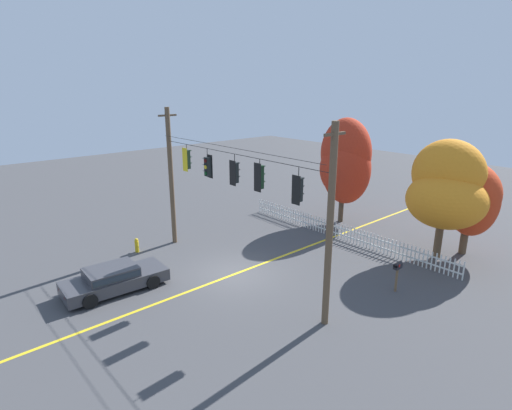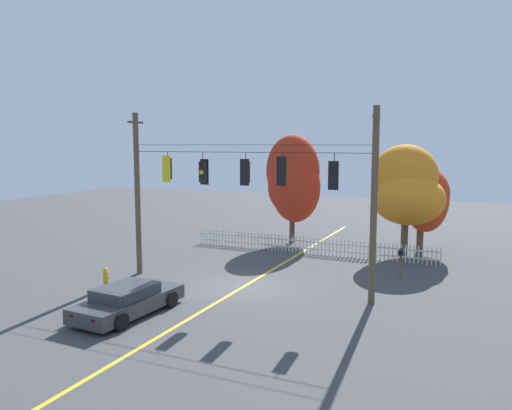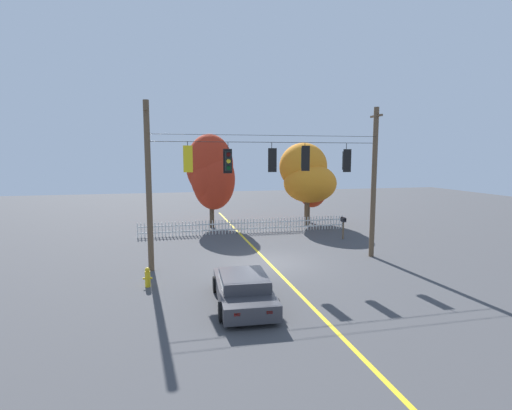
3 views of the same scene
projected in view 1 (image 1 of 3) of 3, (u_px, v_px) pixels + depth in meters
The scene contains 15 objects.
ground at pixel (235, 274), 20.35m from camera, with size 80.00×80.00×0.00m, color #424244.
lane_centerline_stripe at pixel (235, 274), 20.35m from camera, with size 0.16×36.00×0.01m, color gold.
signal_support_span at pixel (233, 196), 19.20m from camera, with size 11.74×1.10×7.88m.
traffic_signal_eastbound_side at pixel (187, 159), 21.68m from camera, with size 0.43×0.38×1.42m.
traffic_signal_northbound_primary at pixel (208, 167), 20.36m from camera, with size 0.43×0.38×1.50m.
traffic_signal_southbound_primary at pixel (235, 173), 18.77m from camera, with size 0.43×0.38×1.45m.
traffic_signal_westbound_side at pixel (260, 177), 17.51m from camera, with size 0.43×0.38×1.41m.
traffic_signal_northbound_secondary at pixel (298, 189), 15.92m from camera, with size 0.43×0.38×1.49m.
white_picket_fence at pixel (340, 231), 24.83m from camera, with size 14.66×0.06×0.99m.
autumn_maple_near_fence at pixel (345, 163), 27.08m from camera, with size 3.64×3.17×7.01m.
autumn_maple_mid at pixel (448, 188), 21.35m from camera, with size 4.23×4.13×6.38m.
autumn_oak_far_east at pixel (468, 196), 21.73m from camera, with size 3.57×2.97×5.25m.
parked_car at pixel (114, 278), 18.61m from camera, with size 2.22×4.67×1.15m.
fire_hydrant at pixel (137, 245), 22.93m from camera, with size 0.38×0.22×0.82m.
roadside_mailbox at pixel (398, 268), 18.34m from camera, with size 0.25×0.44×1.45m.
Camera 1 is at (14.62, -11.43, 9.10)m, focal length 28.73 mm.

